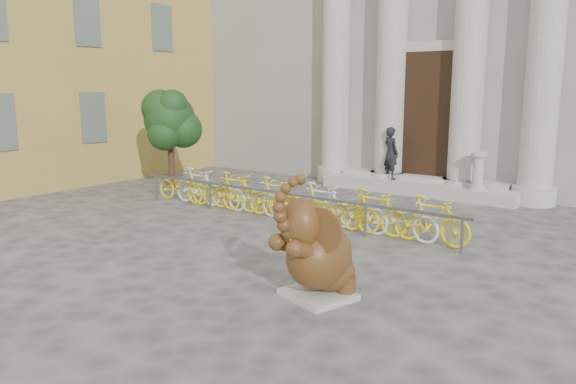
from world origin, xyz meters
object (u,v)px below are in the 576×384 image
Objects in this scene: elephant_statue at (317,254)px; bike_rack at (286,199)px; pedestrian at (391,153)px; tree at (170,120)px.

elephant_statue is 5.16m from bike_rack.
pedestrian reaches higher than bike_rack.
bike_rack is at bearing 149.03° from elephant_statue.
tree is 6.84m from pedestrian.
elephant_statue is at bearing 133.45° from pedestrian.
bike_rack is 5.61m from tree.
tree reaches higher than bike_rack.
elephant_statue is at bearing -29.75° from tree.
pedestrian is at bearing 34.66° from tree.
tree reaches higher than pedestrian.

